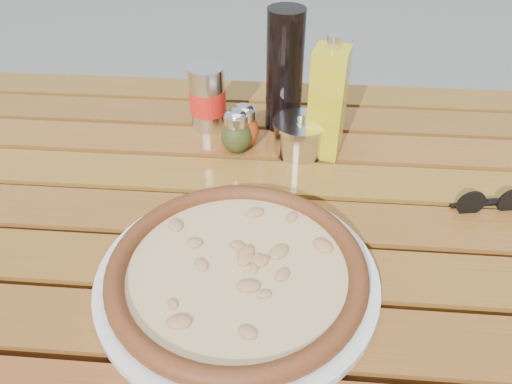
# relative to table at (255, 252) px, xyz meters

# --- Properties ---
(table) EXTENTS (1.40, 0.90, 0.75)m
(table) POSITION_rel_table_xyz_m (0.00, 0.00, 0.00)
(table) COLOR #361B0C
(table) RESTS_ON ground
(plate) EXTENTS (0.41, 0.41, 0.01)m
(plate) POSITION_rel_table_xyz_m (-0.01, -0.13, 0.08)
(plate) COLOR silver
(plate) RESTS_ON table
(pizza) EXTENTS (0.34, 0.34, 0.03)m
(pizza) POSITION_rel_table_xyz_m (-0.01, -0.13, 0.10)
(pizza) COLOR beige
(pizza) RESTS_ON plate
(pepper_shaker) EXTENTS (0.06, 0.06, 0.08)m
(pepper_shaker) POSITION_rel_table_xyz_m (-0.04, 0.19, 0.11)
(pepper_shaker) COLOR #B63F14
(pepper_shaker) RESTS_ON table
(oregano_shaker) EXTENTS (0.07, 0.07, 0.08)m
(oregano_shaker) POSITION_rel_table_xyz_m (-0.05, 0.17, 0.11)
(oregano_shaker) COLOR #40441B
(oregano_shaker) RESTS_ON table
(dark_bottle) EXTENTS (0.09, 0.09, 0.22)m
(dark_bottle) POSITION_rel_table_xyz_m (0.03, 0.27, 0.19)
(dark_bottle) COLOR black
(dark_bottle) RESTS_ON table
(soda_can) EXTENTS (0.08, 0.08, 0.12)m
(soda_can) POSITION_rel_table_xyz_m (-0.11, 0.25, 0.13)
(soda_can) COLOR silver
(soda_can) RESTS_ON table
(olive_oil_cruet) EXTENTS (0.07, 0.07, 0.21)m
(olive_oil_cruet) POSITION_rel_table_xyz_m (0.10, 0.18, 0.17)
(olive_oil_cruet) COLOR #B0A212
(olive_oil_cruet) RESTS_ON table
(parmesan_tin) EXTENTS (0.12, 0.12, 0.07)m
(parmesan_tin) POSITION_rel_table_xyz_m (0.06, 0.18, 0.11)
(parmesan_tin) COLOR silver
(parmesan_tin) RESTS_ON table
(sunglasses) EXTENTS (0.11, 0.04, 0.04)m
(sunglasses) POSITION_rel_table_xyz_m (0.35, 0.04, 0.09)
(sunglasses) COLOR black
(sunglasses) RESTS_ON table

